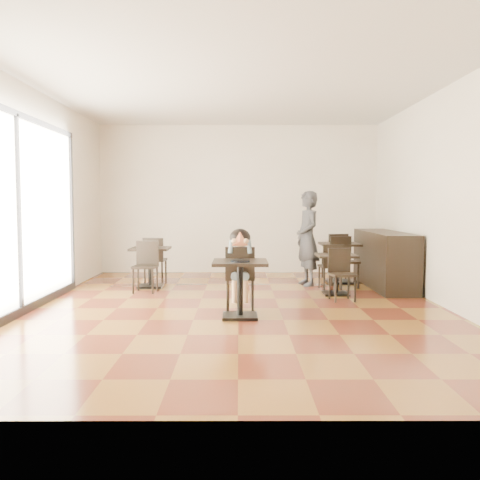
{
  "coord_description": "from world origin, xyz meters",
  "views": [
    {
      "loc": [
        0.01,
        -7.64,
        1.52
      ],
      "look_at": [
        0.02,
        -0.14,
        1.0
      ],
      "focal_mm": 40.0,
      "sensor_mm": 36.0,
      "label": 1
    }
  ],
  "objects_px": {
    "child_chair": "(240,278)",
    "cafe_table_left": "(151,267)",
    "cafe_table_back": "(339,263)",
    "chair_back_a": "(334,256)",
    "child": "(240,270)",
    "adult_patron": "(307,238)",
    "chair_mid_b": "(342,275)",
    "chair_mid_a": "(330,266)",
    "chair_left_a": "(155,260)",
    "child_table": "(240,289)",
    "cafe_table_mid": "(336,275)",
    "chair_left_b": "(145,267)",
    "chair_back_b": "(345,262)"
  },
  "relations": [
    {
      "from": "child_chair",
      "to": "cafe_table_left",
      "type": "xyz_separation_m",
      "value": [
        -1.61,
        2.02,
        -0.1
      ]
    },
    {
      "from": "cafe_table_back",
      "to": "chair_back_a",
      "type": "bearing_deg",
      "value": 90.0
    },
    {
      "from": "child",
      "to": "adult_patron",
      "type": "xyz_separation_m",
      "value": [
        1.25,
        2.24,
        0.3
      ]
    },
    {
      "from": "chair_back_a",
      "to": "chair_mid_b",
      "type": "bearing_deg",
      "value": 67.5
    },
    {
      "from": "chair_mid_b",
      "to": "chair_mid_a",
      "type": "bearing_deg",
      "value": 82.36
    },
    {
      "from": "child_chair",
      "to": "chair_left_a",
      "type": "height_order",
      "value": "child_chair"
    },
    {
      "from": "child",
      "to": "chair_mid_b",
      "type": "bearing_deg",
      "value": 23.28
    },
    {
      "from": "child_table",
      "to": "chair_left_a",
      "type": "height_order",
      "value": "chair_left_a"
    },
    {
      "from": "child_chair",
      "to": "cafe_table_mid",
      "type": "xyz_separation_m",
      "value": [
        1.59,
        1.24,
        -0.12
      ]
    },
    {
      "from": "chair_left_b",
      "to": "child_table",
      "type": "bearing_deg",
      "value": -47.15
    },
    {
      "from": "child_table",
      "to": "chair_left_b",
      "type": "distance_m",
      "value": 2.58
    },
    {
      "from": "chair_mid_a",
      "to": "child_chair",
      "type": "bearing_deg",
      "value": 40.6
    },
    {
      "from": "cafe_table_back",
      "to": "adult_patron",
      "type": "bearing_deg",
      "value": -155.22
    },
    {
      "from": "child",
      "to": "adult_patron",
      "type": "bearing_deg",
      "value": 60.94
    },
    {
      "from": "child_chair",
      "to": "chair_back_b",
      "type": "xyz_separation_m",
      "value": [
        1.9,
        1.99,
        0.0
      ]
    },
    {
      "from": "cafe_table_left",
      "to": "chair_mid_b",
      "type": "xyz_separation_m",
      "value": [
        3.21,
        -1.33,
        0.04
      ]
    },
    {
      "from": "child",
      "to": "child_chair",
      "type": "bearing_deg",
      "value": -90.0
    },
    {
      "from": "adult_patron",
      "to": "chair_back_a",
      "type": "relative_size",
      "value": 1.9
    },
    {
      "from": "child_chair",
      "to": "child_table",
      "type": "bearing_deg",
      "value": 90.0
    },
    {
      "from": "child",
      "to": "cafe_table_mid",
      "type": "relative_size",
      "value": 1.71
    },
    {
      "from": "child_table",
      "to": "cafe_table_left",
      "type": "xyz_separation_m",
      "value": [
        -1.61,
        2.57,
        -0.02
      ]
    },
    {
      "from": "chair_left_a",
      "to": "child_table",
      "type": "bearing_deg",
      "value": 121.57
    },
    {
      "from": "child_chair",
      "to": "chair_left_b",
      "type": "bearing_deg",
      "value": -42.35
    },
    {
      "from": "child",
      "to": "chair_mid_a",
      "type": "distance_m",
      "value": 2.4
    },
    {
      "from": "child_chair",
      "to": "chair_back_a",
      "type": "bearing_deg",
      "value": -121.52
    },
    {
      "from": "cafe_table_back",
      "to": "chair_left_b",
      "type": "bearing_deg",
      "value": -163.0
    },
    {
      "from": "chair_left_b",
      "to": "chair_back_a",
      "type": "distance_m",
      "value": 3.86
    },
    {
      "from": "cafe_table_mid",
      "to": "cafe_table_left",
      "type": "bearing_deg",
      "value": 166.28
    },
    {
      "from": "chair_left_b",
      "to": "chair_back_a",
      "type": "bearing_deg",
      "value": 29.07
    },
    {
      "from": "chair_mid_a",
      "to": "chair_left_a",
      "type": "xyz_separation_m",
      "value": [
        -3.21,
        0.78,
        0.03
      ]
    },
    {
      "from": "cafe_table_mid",
      "to": "chair_mid_b",
      "type": "bearing_deg",
      "value": -90.0
    },
    {
      "from": "cafe_table_mid",
      "to": "chair_back_b",
      "type": "height_order",
      "value": "chair_back_b"
    },
    {
      "from": "child_chair",
      "to": "cafe_table_mid",
      "type": "relative_size",
      "value": 1.36
    },
    {
      "from": "cafe_table_back",
      "to": "chair_left_b",
      "type": "height_order",
      "value": "chair_left_b"
    },
    {
      "from": "child_chair",
      "to": "chair_left_b",
      "type": "distance_m",
      "value": 2.18
    },
    {
      "from": "cafe_table_mid",
      "to": "chair_mid_a",
      "type": "relative_size",
      "value": 0.83
    },
    {
      "from": "child_table",
      "to": "chair_mid_a",
      "type": "height_order",
      "value": "chair_mid_a"
    },
    {
      "from": "chair_left_a",
      "to": "chair_mid_b",
      "type": "bearing_deg",
      "value": 153.82
    },
    {
      "from": "chair_left_a",
      "to": "chair_back_a",
      "type": "bearing_deg",
      "value": -167.29
    },
    {
      "from": "child_table",
      "to": "cafe_table_left",
      "type": "height_order",
      "value": "child_table"
    },
    {
      "from": "child_table",
      "to": "chair_mid_a",
      "type": "bearing_deg",
      "value": 55.69
    },
    {
      "from": "chair_mid_a",
      "to": "chair_mid_b",
      "type": "distance_m",
      "value": 1.1
    },
    {
      "from": "child",
      "to": "chair_left_b",
      "type": "distance_m",
      "value": 2.18
    },
    {
      "from": "cafe_table_left",
      "to": "chair_back_b",
      "type": "xyz_separation_m",
      "value": [
        3.51,
        -0.03,
        0.1
      ]
    },
    {
      "from": "child_table",
      "to": "chair_mid_a",
      "type": "distance_m",
      "value": 2.83
    },
    {
      "from": "child_chair",
      "to": "adult_patron",
      "type": "height_order",
      "value": "adult_patron"
    },
    {
      "from": "child",
      "to": "cafe_table_mid",
      "type": "height_order",
      "value": "child"
    },
    {
      "from": "cafe_table_left",
      "to": "child",
      "type": "bearing_deg",
      "value": -51.4
    },
    {
      "from": "child",
      "to": "chair_back_b",
      "type": "bearing_deg",
      "value": 46.41
    },
    {
      "from": "adult_patron",
      "to": "chair_back_a",
      "type": "height_order",
      "value": "adult_patron"
    }
  ]
}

